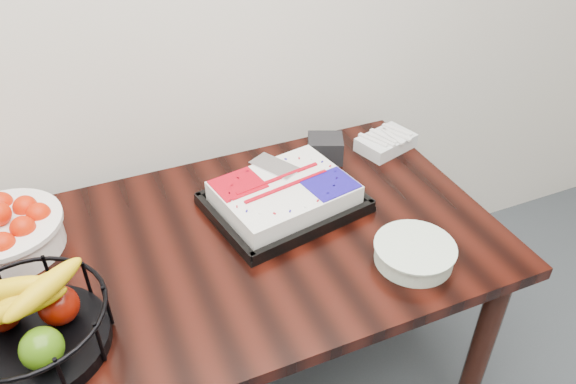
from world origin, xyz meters
name	(u,v)px	position (x,y,z in m)	size (l,w,h in m)	color
table	(193,276)	(0.00, 2.00, 0.66)	(1.80, 0.90, 0.75)	black
cake_tray	(284,196)	(0.33, 2.09, 0.79)	(0.50, 0.43, 0.09)	black
tangerine_bowl	(3,225)	(-0.46, 2.22, 0.84)	(0.32, 0.32, 0.20)	white
fruit_basket	(29,325)	(-0.41, 1.83, 0.83)	(0.37, 0.37, 0.19)	black
plate_stack	(414,253)	(0.56, 1.73, 0.78)	(0.23, 0.23, 0.06)	white
fork_bag	(386,142)	(0.80, 2.27, 0.78)	(0.23, 0.18, 0.06)	silver
napkin_box	(325,148)	(0.57, 2.29, 0.79)	(0.12, 0.10, 0.09)	black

